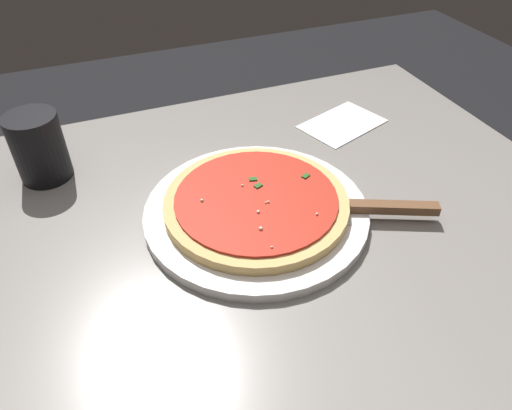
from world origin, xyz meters
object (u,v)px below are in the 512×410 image
(serving_plate, at_px, (256,211))
(napkin_folded_right, at_px, (342,124))
(cup_tall_drink, at_px, (39,147))
(pizza, at_px, (256,202))
(pizza_server, at_px, (366,208))

(serving_plate, xyz_separation_m, napkin_folded_right, (-0.25, -0.19, -0.01))
(cup_tall_drink, bearing_deg, serving_plate, 142.04)
(pizza, bearing_deg, pizza_server, 155.73)
(serving_plate, bearing_deg, cup_tall_drink, -37.96)
(pizza, height_order, napkin_folded_right, pizza)
(pizza, distance_m, cup_tall_drink, 0.36)
(pizza, distance_m, napkin_folded_right, 0.31)
(cup_tall_drink, bearing_deg, napkin_folded_right, 176.22)
(pizza, height_order, pizza_server, pizza)
(pizza_server, bearing_deg, serving_plate, -24.27)
(pizza, relative_size, napkin_folded_right, 1.76)
(pizza_server, height_order, napkin_folded_right, pizza_server)
(cup_tall_drink, relative_size, napkin_folded_right, 0.72)
(serving_plate, height_order, pizza, pizza)
(cup_tall_drink, distance_m, napkin_folded_right, 0.54)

